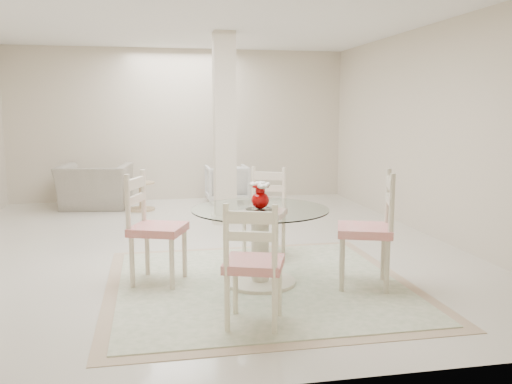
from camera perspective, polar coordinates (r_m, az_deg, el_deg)
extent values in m
plane|color=silver|center=(6.64, -6.01, -5.53)|extent=(7.00, 7.00, 0.00)
cube|color=beige|center=(9.94, -7.94, 7.00)|extent=(6.00, 0.02, 2.70)
cube|color=beige|center=(2.98, -0.43, 3.44)|extent=(6.00, 0.02, 2.70)
cube|color=beige|center=(7.34, 17.98, 6.11)|extent=(0.02, 7.00, 2.70)
cube|color=white|center=(6.53, -6.41, 18.11)|extent=(6.00, 7.00, 0.02)
cube|color=beige|center=(7.79, -3.34, 6.64)|extent=(0.30, 0.30, 2.70)
cube|color=tan|center=(5.13, 0.43, -9.72)|extent=(2.82, 2.82, 0.01)
cube|color=beige|center=(5.13, 0.43, -9.64)|extent=(2.58, 2.58, 0.01)
cylinder|color=beige|center=(5.13, 0.43, -9.50)|extent=(0.66, 0.66, 0.05)
cylinder|color=beige|center=(5.03, 0.44, -5.67)|extent=(0.16, 0.16, 0.68)
cylinder|color=beige|center=(4.96, 0.44, -2.05)|extent=(0.27, 0.27, 0.03)
cylinder|color=white|center=(4.95, 0.44, -1.83)|extent=(1.26, 1.26, 0.01)
ellipsoid|color=#AF0506|center=(4.94, 0.44, -0.87)|extent=(0.16, 0.16, 0.16)
cylinder|color=#AF0506|center=(4.93, 0.45, 0.23)|extent=(0.09, 0.09, 0.05)
cylinder|color=#AF0506|center=(4.92, 0.45, 0.60)|extent=(0.14, 0.14, 0.02)
ellipsoid|color=white|center=(4.92, 0.45, 0.86)|extent=(0.09, 0.09, 0.04)
ellipsoid|color=white|center=(4.95, 0.97, 0.75)|extent=(0.09, 0.09, 0.04)
ellipsoid|color=white|center=(4.94, -0.14, 0.79)|extent=(0.09, 0.09, 0.04)
ellipsoid|color=white|center=(4.87, 0.67, 0.57)|extent=(0.09, 0.09, 0.04)
cylinder|color=beige|center=(5.29, 9.02, -6.49)|extent=(0.05, 0.05, 0.50)
cylinder|color=beige|center=(4.91, 9.03, -7.67)|extent=(0.05, 0.05, 0.50)
cylinder|color=beige|center=(5.31, 13.26, -6.57)|extent=(0.05, 0.05, 0.50)
cylinder|color=beige|center=(4.93, 13.61, -7.75)|extent=(0.05, 0.05, 0.50)
cube|color=red|center=(5.04, 11.33, -3.96)|extent=(0.61, 0.61, 0.08)
cube|color=beige|center=(4.99, 13.93, 0.07)|extent=(0.19, 0.42, 0.58)
cylinder|color=#F0E4C5|center=(5.86, -1.24, -5.10)|extent=(0.04, 0.04, 0.45)
cylinder|color=#F0E4C5|center=(5.78, 2.16, -5.32)|extent=(0.04, 0.04, 0.45)
cylinder|color=#F0E4C5|center=(6.20, -0.32, -4.35)|extent=(0.04, 0.04, 0.45)
cylinder|color=#F0E4C5|center=(6.11, 2.91, -4.54)|extent=(0.04, 0.04, 0.45)
cube|color=#B31313|center=(5.93, 0.88, -2.36)|extent=(0.58, 0.58, 0.07)
cube|color=#F0E4C5|center=(6.07, 1.35, 1.05)|extent=(0.37, 0.21, 0.53)
cylinder|color=#EFDFC4|center=(4.96, -8.84, -7.59)|extent=(0.05, 0.05, 0.48)
cylinder|color=#EFDFC4|center=(5.31, -7.53, -6.48)|extent=(0.05, 0.05, 0.48)
cylinder|color=#EFDFC4|center=(5.09, -12.92, -7.28)|extent=(0.05, 0.05, 0.48)
cylinder|color=#EFDFC4|center=(5.43, -11.37, -6.23)|extent=(0.05, 0.05, 0.48)
cube|color=red|center=(5.13, -10.25, -3.87)|extent=(0.60, 0.60, 0.07)
cube|color=#EFDFC4|center=(5.14, -12.56, 0.09)|extent=(0.19, 0.41, 0.57)
cylinder|color=#F3EDC8|center=(4.31, 2.46, -10.29)|extent=(0.04, 0.04, 0.45)
cylinder|color=#F3EDC8|center=(4.35, -2.19, -10.09)|extent=(0.04, 0.04, 0.45)
cylinder|color=#F3EDC8|center=(3.98, 1.97, -11.91)|extent=(0.04, 0.04, 0.45)
cylinder|color=#F3EDC8|center=(4.03, -3.07, -11.66)|extent=(0.04, 0.04, 0.45)
cube|color=#B31B13|center=(4.09, -0.21, -7.57)|extent=(0.54, 0.54, 0.07)
cube|color=#F3EDC8|center=(3.82, -0.62, -3.70)|extent=(0.38, 0.17, 0.52)
imported|color=#9E9483|center=(9.38, -16.56, 0.57)|extent=(1.24, 1.13, 0.73)
imported|color=silver|center=(9.52, -3.08, 0.86)|extent=(0.72, 0.74, 0.67)
cylinder|color=tan|center=(9.02, -11.96, -1.78)|extent=(0.43, 0.43, 0.04)
cylinder|color=tan|center=(8.99, -12.00, -0.43)|extent=(0.06, 0.06, 0.41)
cylinder|color=tan|center=(8.96, -12.05, 0.95)|extent=(0.45, 0.45, 0.03)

